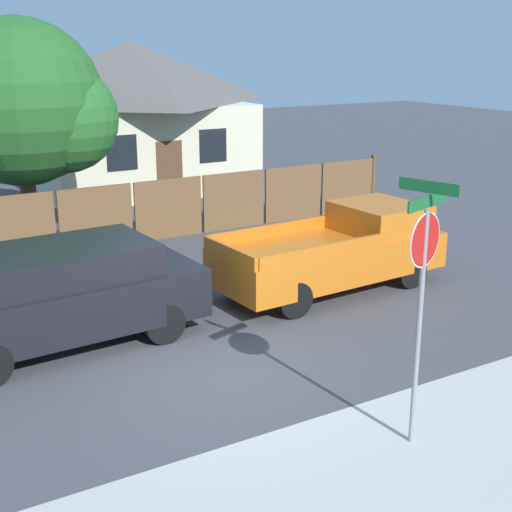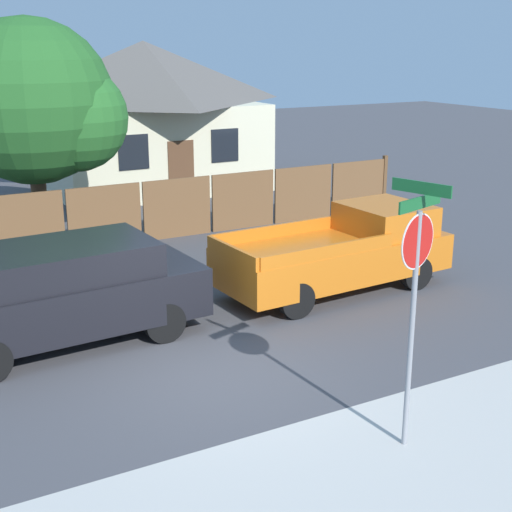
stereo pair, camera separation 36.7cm
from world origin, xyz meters
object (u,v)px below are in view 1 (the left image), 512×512
Objects in this scene: red_suv at (59,293)px; stop_sign at (423,271)px; oak_tree at (30,106)px; house at (133,113)px; orange_pickup at (338,251)px.

stop_sign is (3.07, -5.43, 1.40)m from red_suv.
oak_tree reaches higher than stop_sign.
house is at bearing 60.27° from red_suv.
orange_pickup is at bearing -56.92° from oak_tree.
oak_tree reaches higher than house.
oak_tree reaches higher than orange_pickup.
oak_tree is 1.16× the size of red_suv.
red_suv reaches higher than orange_pickup.
orange_pickup is 6.34m from stop_sign.
oak_tree is 8.68m from orange_pickup.
oak_tree is at bearing 80.54° from stop_sign.
house is at bearing 62.64° from stop_sign.
stop_sign is at bearing -82.40° from oak_tree.
stop_sign is at bearing -100.30° from house.
house reaches higher than red_suv.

